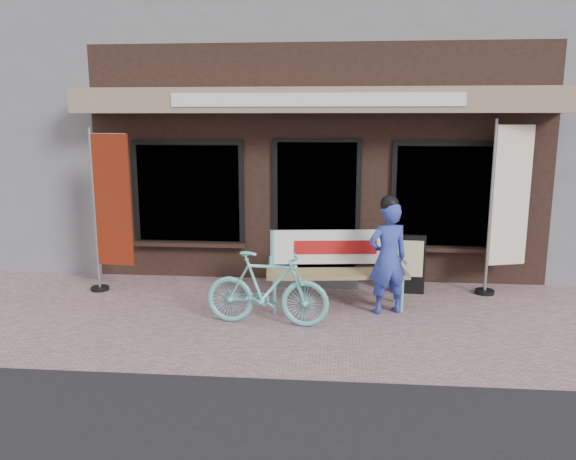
# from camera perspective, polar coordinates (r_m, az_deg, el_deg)

# --- Properties ---
(ground) EXTENTS (70.00, 70.00, 0.00)m
(ground) POSITION_cam_1_polar(r_m,az_deg,el_deg) (7.02, 2.18, -9.61)
(ground) COLOR #A78085
(ground) RESTS_ON ground
(storefront) EXTENTS (7.00, 6.77, 6.00)m
(storefront) POSITION_cam_1_polar(r_m,az_deg,el_deg) (11.53, 3.59, 13.69)
(storefront) COLOR black
(storefront) RESTS_ON ground
(bench) EXTENTS (1.92, 0.69, 1.02)m
(bench) POSITION_cam_1_polar(r_m,az_deg,el_deg) (7.59, 4.92, -3.31)
(bench) COLOR #63C2BD
(bench) RESTS_ON ground
(person) EXTENTS (0.62, 0.51, 1.55)m
(person) POSITION_cam_1_polar(r_m,az_deg,el_deg) (7.34, 10.11, -2.61)
(person) COLOR #3040A6
(person) RESTS_ON ground
(bicycle) EXTENTS (1.56, 0.57, 0.92)m
(bicycle) POSITION_cam_1_polar(r_m,az_deg,el_deg) (6.89, -2.14, -5.98)
(bicycle) COLOR #63C2BD
(bicycle) RESTS_ON ground
(nobori_red) EXTENTS (0.70, 0.28, 2.37)m
(nobori_red) POSITION_cam_1_polar(r_m,az_deg,el_deg) (8.44, -17.63, 2.04)
(nobori_red) COLOR gray
(nobori_red) RESTS_ON ground
(nobori_cream) EXTENTS (0.74, 0.35, 2.50)m
(nobori_cream) POSITION_cam_1_polar(r_m,az_deg,el_deg) (8.54, 21.35, 2.34)
(nobori_cream) COLOR gray
(nobori_cream) RESTS_ON ground
(menu_stand) EXTENTS (0.44, 0.12, 0.86)m
(menu_stand) POSITION_cam_1_polar(r_m,az_deg,el_deg) (8.29, 12.27, -3.37)
(menu_stand) COLOR black
(menu_stand) RESTS_ON ground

